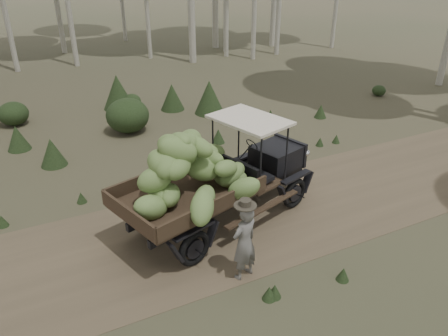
# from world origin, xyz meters

# --- Properties ---
(ground) EXTENTS (120.00, 120.00, 0.00)m
(ground) POSITION_xyz_m (0.00, 0.00, 0.00)
(ground) COLOR #473D2B
(ground) RESTS_ON ground
(dirt_track) EXTENTS (70.00, 4.00, 0.01)m
(dirt_track) POSITION_xyz_m (0.00, 0.00, 0.00)
(dirt_track) COLOR brown
(dirt_track) RESTS_ON ground
(banana_truck) EXTENTS (5.48, 3.42, 2.71)m
(banana_truck) POSITION_xyz_m (-0.31, 0.11, 1.56)
(banana_truck) COLOR black
(banana_truck) RESTS_ON ground
(farmer) EXTENTS (0.70, 0.56, 1.81)m
(farmer) POSITION_xyz_m (-0.31, -1.77, 0.86)
(farmer) COLOR #5B5853
(farmer) RESTS_ON ground
(undergrowth) EXTENTS (23.97, 21.11, 1.39)m
(undergrowth) POSITION_xyz_m (0.31, 0.34, 0.55)
(undergrowth) COLOR #233319
(undergrowth) RESTS_ON ground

